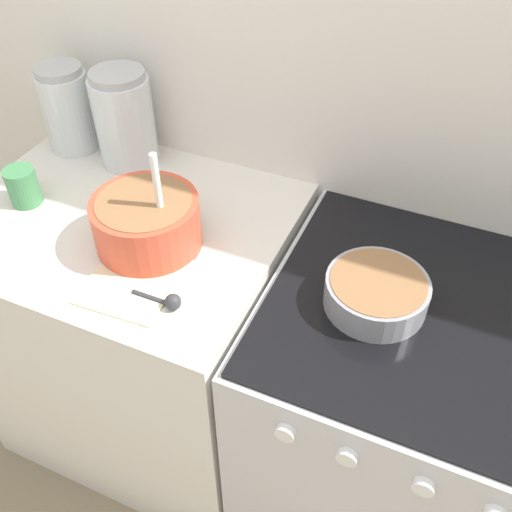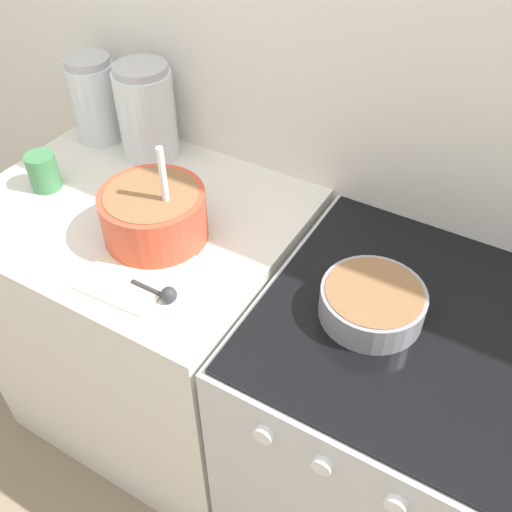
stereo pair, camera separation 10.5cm
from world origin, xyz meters
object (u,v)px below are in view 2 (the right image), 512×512
storage_jar_middle (147,118)px  tin_can (43,171)px  mixing_bowl (154,213)px  baking_pan (372,302)px  storage_jar_left (96,104)px  stove (392,439)px

storage_jar_middle → tin_can: bearing=-117.4°
tin_can → storage_jar_middle: bearing=62.6°
mixing_bowl → tin_can: 0.38m
baking_pan → storage_jar_left: bearing=164.9°
baking_pan → storage_jar_left: storage_jar_left is taller
mixing_bowl → baking_pan: (0.54, 0.02, -0.04)m
storage_jar_left → baking_pan: bearing=-15.1°
stove → tin_can: size_ratio=9.11×
stove → tin_can: (-1.03, -0.04, 0.50)m
storage_jar_left → mixing_bowl: bearing=-33.8°
mixing_bowl → storage_jar_middle: (-0.24, 0.28, 0.04)m
storage_jar_middle → mixing_bowl: bearing=-50.4°
tin_can → storage_jar_left: bearing=100.2°
mixing_bowl → storage_jar_left: (-0.42, 0.28, 0.03)m
storage_jar_left → storage_jar_middle: bearing=0.0°
baking_pan → storage_jar_middle: bearing=161.4°
baking_pan → mixing_bowl: bearing=-177.4°
baking_pan → tin_can: 0.91m
mixing_bowl → stove: bearing=4.5°
mixing_bowl → baking_pan: bearing=2.6°
stove → storage_jar_left: storage_jar_left is taller
stove → baking_pan: size_ratio=4.13×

